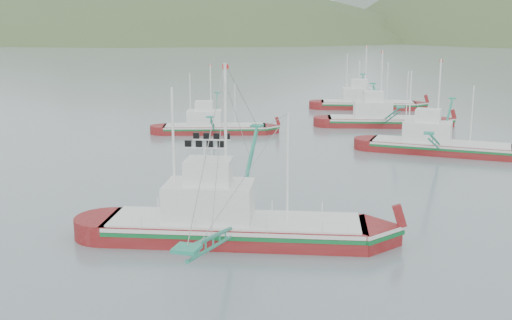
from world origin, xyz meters
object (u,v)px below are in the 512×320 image
(main_boat, at_px, (232,209))
(bg_boat_right, at_px, (439,140))
(bg_boat_left, at_px, (214,119))
(bg_boat_far, at_px, (383,112))
(bg_boat_extra, at_px, (367,97))

(main_boat, relative_size, bg_boat_right, 1.13)
(bg_boat_right, xyz_separation_m, bg_boat_left, (-26.13, 4.69, 0.30))
(bg_boat_far, xyz_separation_m, bg_boat_right, (7.08, -15.50, -0.42))
(bg_boat_far, height_order, bg_boat_left, bg_boat_far)
(bg_boat_extra, bearing_deg, bg_boat_right, -81.71)
(main_boat, xyz_separation_m, bg_boat_right, (12.11, 30.99, -0.64))
(bg_boat_far, xyz_separation_m, bg_boat_extra, (-3.79, 15.82, -0.06))
(main_boat, relative_size, bg_boat_far, 1.15)
(bg_boat_far, xyz_separation_m, bg_boat_left, (-19.05, -10.81, -0.12))
(bg_boat_left, bearing_deg, bg_boat_extra, 42.63)
(bg_boat_right, bearing_deg, bg_boat_extra, 113.90)
(bg_boat_right, xyz_separation_m, bg_boat_extra, (-10.86, 31.32, 0.36))
(bg_boat_right, distance_m, bg_boat_extra, 33.15)
(bg_boat_left, bearing_deg, main_boat, -86.09)
(main_boat, bearing_deg, bg_boat_extra, 78.22)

